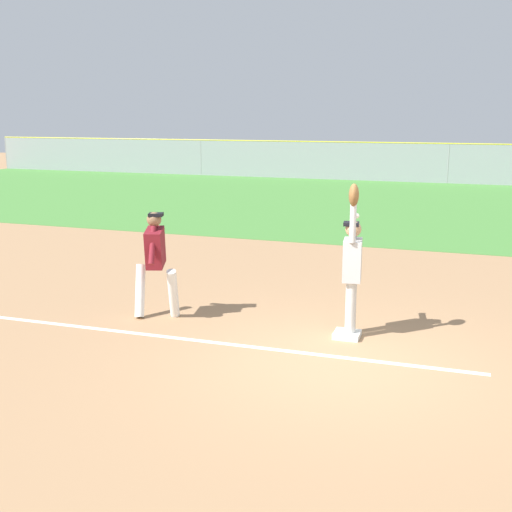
# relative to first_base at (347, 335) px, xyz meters

# --- Properties ---
(ground_plane) EXTENTS (73.85, 73.85, 0.00)m
(ground_plane) POSITION_rel_first_base_xyz_m (0.13, -0.99, -0.04)
(ground_plane) COLOR #A37A54
(outfield_grass) EXTENTS (50.56, 16.13, 0.01)m
(outfield_grass) POSITION_rel_first_base_xyz_m (0.13, 14.73, -0.04)
(outfield_grass) COLOR #478438
(outfield_grass) RESTS_ON ground_plane
(chalk_foul_line) EXTENTS (12.00, 0.30, 0.01)m
(chalk_foul_line) POSITION_rel_first_base_xyz_m (-4.00, -0.90, -0.04)
(chalk_foul_line) COLOR white
(chalk_foul_line) RESTS_ON ground_plane
(first_base) EXTENTS (0.39, 0.39, 0.08)m
(first_base) POSITION_rel_first_base_xyz_m (0.00, 0.00, 0.00)
(first_base) COLOR white
(first_base) RESTS_ON ground_plane
(fielder) EXTENTS (0.32, 0.90, 2.28)m
(fielder) POSITION_rel_first_base_xyz_m (0.03, 0.08, 1.08)
(fielder) COLOR silver
(fielder) RESTS_ON ground_plane
(runner) EXTENTS (0.86, 0.83, 1.72)m
(runner) POSITION_rel_first_base_xyz_m (-3.09, -0.07, 0.96)
(runner) COLOR white
(runner) RESTS_ON ground_plane
(baseball) EXTENTS (0.07, 0.07, 0.07)m
(baseball) POSITION_rel_first_base_xyz_m (0.10, -0.08, 1.79)
(baseball) COLOR white
(outfield_fence) EXTENTS (50.64, 0.08, 1.89)m
(outfield_fence) POSITION_rel_first_base_xyz_m (0.13, 22.79, 0.90)
(outfield_fence) COLOR #93999E
(outfield_fence) RESTS_ON ground_plane
(parked_car_red) EXTENTS (4.42, 2.15, 1.25)m
(parked_car_red) POSITION_rel_first_base_xyz_m (-4.65, 25.93, 0.63)
(parked_car_red) COLOR #B21E1E
(parked_car_red) RESTS_ON ground_plane
(parked_car_green) EXTENTS (4.58, 2.49, 1.25)m
(parked_car_green) POSITION_rel_first_base_xyz_m (0.20, 25.59, 0.63)
(parked_car_green) COLOR #1E6B33
(parked_car_green) RESTS_ON ground_plane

